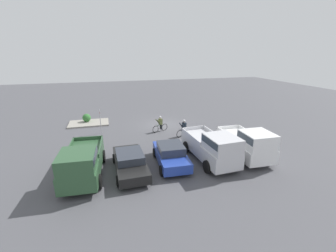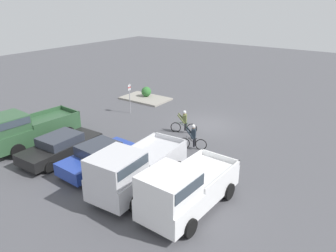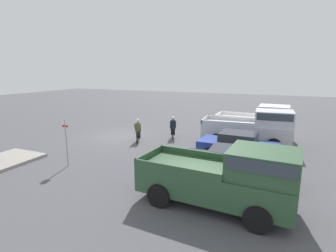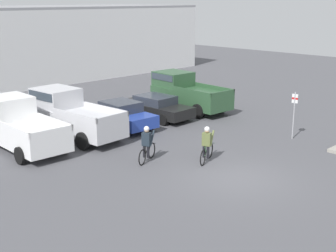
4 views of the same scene
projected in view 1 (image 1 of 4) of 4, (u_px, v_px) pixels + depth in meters
ground_plane at (162, 124)px, 24.06m from camera, size 80.00×80.00×0.00m
pickup_truck_0 at (248, 143)px, 16.05m from camera, size 2.41×5.09×2.31m
pickup_truck_1 at (212, 146)px, 15.40m from camera, size 2.45×5.54×2.34m
sedan_0 at (171, 154)px, 15.32m from camera, size 2.18×4.31×1.45m
sedan_1 at (130, 162)px, 14.39m from camera, size 2.11×4.74×1.33m
pickup_truck_2 at (82, 162)px, 13.30m from camera, size 2.53×5.47×2.26m
cyclist_0 at (160, 124)px, 21.73m from camera, size 1.66×0.75×1.58m
cyclist_1 at (184, 128)px, 20.51m from camera, size 1.59×0.73×1.59m
fire_lane_sign at (100, 119)px, 20.94m from camera, size 0.07×0.30×2.38m
curb_island at (89, 123)px, 24.25m from camera, size 4.12×2.61×0.15m
shrub at (87, 118)px, 24.39m from camera, size 0.87×0.87×0.87m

